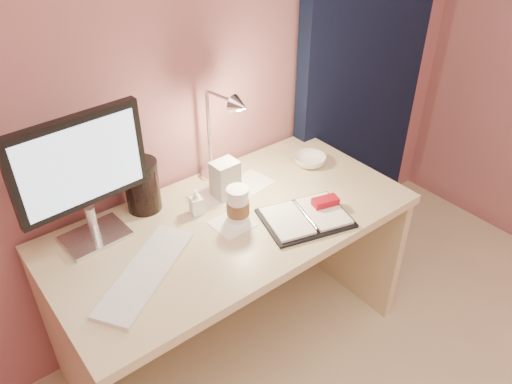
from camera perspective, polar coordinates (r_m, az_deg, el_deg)
room at (r=2.50m, az=11.13°, el=16.36°), size 3.50×3.50×3.50m
desk at (r=2.10m, az=-3.79°, el=-6.99°), size 1.40×0.70×0.73m
monitor at (r=1.75m, az=-19.46°, el=2.34°), size 0.46×0.18×0.49m
keyboard at (r=1.71m, az=-12.41°, el=-8.95°), size 0.46×0.37×0.02m
planner at (r=1.91m, az=5.87°, el=-2.74°), size 0.38×0.32×0.05m
paper_a at (r=1.88m, az=-2.77°, el=-3.65°), size 0.14×0.14×0.00m
paper_b at (r=2.11m, az=-0.49°, el=1.16°), size 0.17×0.17×0.00m
paper_c at (r=2.03m, az=-4.48°, el=-0.57°), size 0.19×0.19×0.00m
coffee_cup at (r=1.87m, az=-2.08°, el=-1.53°), size 0.09×0.09×0.14m
bowl at (r=2.23m, az=6.19°, el=3.60°), size 0.15×0.15×0.04m
lotion_bottle at (r=1.92m, az=-6.84°, el=-1.12°), size 0.06×0.06×0.11m
dark_jar at (r=1.96m, az=-12.85°, el=0.44°), size 0.13×0.13×0.19m
product_box at (r=2.00m, az=-3.54°, el=1.52°), size 0.11×0.09×0.15m
desk_lamp at (r=1.95m, az=-4.35°, el=6.79°), size 0.13×0.26×0.42m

